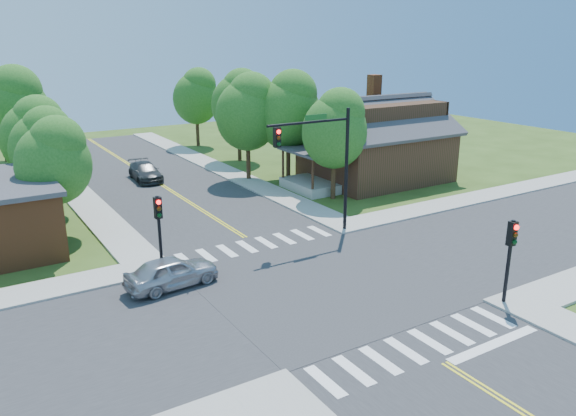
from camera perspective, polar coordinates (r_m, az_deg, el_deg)
ground at (r=26.09m, az=3.41°, el=-7.93°), size 100.00×100.00×0.00m
road_ns at (r=26.08m, az=3.41°, el=-7.89°), size 10.00×90.00×0.04m
road_ew at (r=26.08m, az=3.41°, el=-7.88°), size 90.00×10.00×0.04m
intersection_patch at (r=26.09m, az=3.41°, el=-7.93°), size 10.20×10.20×0.06m
sidewalk_ne at (r=47.15m, az=8.11°, el=3.50°), size 40.00×40.00×0.14m
crosswalk_north at (r=30.93m, az=-3.22°, el=-3.72°), size 8.85×2.00×0.01m
crosswalk_south at (r=21.90m, az=13.04°, el=-13.49°), size 8.85×2.00×0.01m
centerline at (r=26.07m, az=3.41°, el=-7.84°), size 0.30×90.00×0.01m
stop_bar at (r=22.83m, az=20.16°, el=-12.95°), size 4.60×0.45×0.09m
signal_mast_ne at (r=31.08m, az=3.55°, el=5.61°), size 5.30×0.42×7.20m
signal_pole_se at (r=25.09m, az=21.70°, el=-3.64°), size 0.34×0.42×3.80m
signal_pole_nw at (r=27.42m, az=-12.99°, el=-1.11°), size 0.34×0.42×3.80m
house_ne at (r=44.85m, az=8.87°, el=7.03°), size 13.05×8.80×7.11m
tree_e_a at (r=38.72m, az=4.90°, el=8.22°), size 4.56×4.33×7.75m
tree_e_b at (r=43.76m, az=0.16°, el=10.08°), size 5.09×4.83×8.65m
tree_e_c at (r=51.13m, az=-4.96°, el=10.80°), size 4.90×4.66×8.33m
tree_e_d at (r=58.91m, az=-9.25°, el=11.27°), size 4.71×4.48×8.01m
tree_w_a at (r=33.49m, az=-22.61°, el=4.64°), size 4.09×3.88×6.95m
tree_w_b at (r=40.45m, az=-24.22°, el=6.85°), size 4.37×4.15×7.43m
tree_w_c at (r=47.35m, az=-26.10°, el=9.23°), size 5.33×5.06×9.06m
tree_w_d at (r=56.97m, az=-27.14°, el=8.66°), size 4.02×3.82×6.83m
tree_house at (r=43.88m, az=-4.03°, el=9.89°), size 4.97×4.72×8.45m
tree_bldg at (r=38.13m, az=-23.48°, el=5.94°), size 4.10×3.90×6.97m
car_silver at (r=26.18m, az=-11.73°, el=-6.45°), size 2.53×4.60×1.46m
car_dgrey at (r=45.90m, az=-14.29°, el=3.56°), size 2.49×4.94×1.37m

